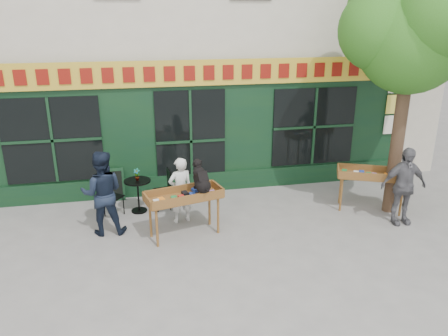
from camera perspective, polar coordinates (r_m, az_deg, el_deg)
The scene contains 13 objects.
ground at distance 9.13m, azimuth -2.18°, elevation -8.61°, with size 80.00×80.00×0.00m, color slate.
street_tree at distance 10.04m, azimuth 23.52°, elevation 16.89°, with size 3.05×2.90×5.60m.
book_cart_center at distance 8.77m, azimuth -5.26°, elevation -3.93°, with size 1.60×0.96×0.99m.
dog at distance 8.59m, azimuth -3.00°, elevation -1.02°, with size 0.34×0.60×0.60m, color black, non-canonical shape.
woman at distance 9.40m, azimuth -5.71°, elevation -2.91°, with size 0.53×0.35×1.46m, color silver.
book_cart_right at distance 10.45m, azimuth 18.76°, elevation -1.02°, with size 1.62×1.17×0.99m.
man_right at distance 10.00m, azimuth 22.37°, elevation -2.19°, with size 1.00×0.42×1.70m, color #555559.
bistro_table at distance 10.08m, azimuth -11.19°, elevation -2.76°, with size 0.60×0.60×0.76m.
bistro_chair_left at distance 10.05m, azimuth -14.72°, elevation -3.02°, with size 0.51×0.51×0.95m.
bistro_chair_right at distance 10.15m, azimuth -7.60°, elevation -2.31°, with size 0.41×0.40×0.95m.
potted_plant at distance 9.95m, azimuth -11.32°, elevation -0.83°, with size 0.15×0.10×0.28m, color gray.
man_left at distance 9.15m, azimuth -15.60°, elevation -3.17°, with size 0.86×0.67×1.77m, color black.
chalkboard at distance 10.88m, azimuth -14.36°, elevation -2.15°, with size 0.56×0.21×0.79m.
Camera 1 is at (-1.30, -7.95, 4.29)m, focal length 35.00 mm.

